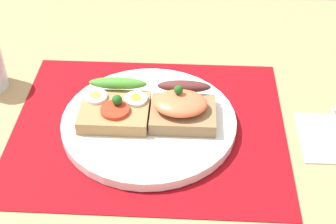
{
  "coord_description": "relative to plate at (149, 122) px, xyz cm",
  "views": [
    {
      "loc": [
        6.06,
        -58.71,
        52.62
      ],
      "look_at": [
        3.0,
        0.0,
        3.34
      ],
      "focal_mm": 53.17,
      "sensor_mm": 36.0,
      "label": 1
    }
  ],
  "objects": [
    {
      "name": "plate",
      "position": [
        0.0,
        0.0,
        0.0
      ],
      "size": [
        27.43,
        27.43,
        1.54
      ],
      "primitive_type": "cylinder",
      "color": "white",
      "rests_on": "placemat"
    },
    {
      "name": "sandwich_egg_tomato",
      "position": [
        -5.31,
        0.82,
        2.29
      ],
      "size": [
        10.65,
        10.3,
        4.36
      ],
      "color": "#A77A4A",
      "rests_on": "plate"
    },
    {
      "name": "placemat",
      "position": [
        0.0,
        0.0,
        -0.92
      ],
      "size": [
        42.9,
        35.58,
        0.3
      ],
      "primitive_type": "cube",
      "color": "maroon",
      "rests_on": "ground_plane"
    },
    {
      "name": "sandwich_salmon",
      "position": [
        5.16,
        0.78,
        2.92
      ],
      "size": [
        10.05,
        9.44,
        5.91
      ],
      "color": "olive",
      "rests_on": "plate"
    },
    {
      "name": "ground_plane",
      "position": [
        0.0,
        0.0,
        -2.67
      ],
      "size": [
        120.0,
        90.0,
        3.2
      ],
      "primitive_type": "cube",
      "color": "tan"
    }
  ]
}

